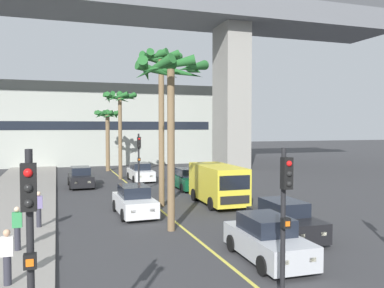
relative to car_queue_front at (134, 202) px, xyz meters
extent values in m
cube|color=#DBCC4C|center=(1.63, 5.22, -0.72)|extent=(0.14, 56.00, 0.01)
cube|color=slate|center=(1.63, 20.20, 16.36)|extent=(64.77, 8.00, 2.40)
cube|color=gray|center=(14.65, 20.20, 7.22)|extent=(2.80, 4.40, 15.88)
cube|color=#ADB2A8|center=(1.63, 31.41, 3.64)|extent=(29.03, 8.00, 8.72)
cube|color=gray|center=(1.63, 31.41, 8.60)|extent=(28.45, 7.20, 1.20)
cube|color=black|center=(1.63, 27.39, 4.07)|extent=(26.12, 0.04, 1.00)
cube|color=white|center=(0.00, -0.03, -0.14)|extent=(1.79, 4.14, 0.80)
cube|color=black|center=(0.00, 0.12, 0.54)|extent=(1.44, 2.08, 0.60)
cube|color=#F2EDCC|center=(0.51, -2.03, -0.09)|extent=(0.24, 0.09, 0.14)
cube|color=#F2EDCC|center=(-0.42, -2.05, -0.09)|extent=(0.24, 0.09, 0.14)
cylinder|color=black|center=(0.84, -1.28, -0.40)|extent=(0.23, 0.64, 0.64)
cylinder|color=black|center=(-0.78, -1.32, -0.40)|extent=(0.23, 0.64, 0.64)
cylinder|color=black|center=(0.78, 1.26, -0.40)|extent=(0.23, 0.64, 0.64)
cylinder|color=black|center=(-0.84, 1.22, -0.40)|extent=(0.23, 0.64, 0.64)
cube|color=black|center=(-2.13, 11.17, -0.14)|extent=(1.76, 4.13, 0.80)
cube|color=black|center=(-2.13, 11.32, 0.54)|extent=(1.43, 2.07, 0.60)
cube|color=#F2EDCC|center=(-1.63, 9.17, -0.09)|extent=(0.24, 0.08, 0.14)
cube|color=#F2EDCC|center=(-2.57, 9.16, -0.09)|extent=(0.24, 0.08, 0.14)
cylinder|color=black|center=(-1.31, 9.92, -0.40)|extent=(0.23, 0.64, 0.64)
cylinder|color=black|center=(-2.92, 9.89, -0.40)|extent=(0.23, 0.64, 0.64)
cylinder|color=black|center=(-1.34, 12.46, -0.40)|extent=(0.23, 0.64, 0.64)
cylinder|color=black|center=(-2.96, 12.43, -0.40)|extent=(0.23, 0.64, 0.64)
cube|color=#0C4728|center=(5.41, 7.39, -0.14)|extent=(1.73, 4.11, 0.80)
cube|color=black|center=(5.41, 7.54, 0.54)|extent=(1.41, 2.06, 0.60)
cube|color=#F2EDCC|center=(5.86, 5.38, -0.09)|extent=(0.24, 0.08, 0.14)
cube|color=#F2EDCC|center=(4.93, 5.38, -0.09)|extent=(0.24, 0.08, 0.14)
cylinder|color=black|center=(6.21, 6.11, -0.40)|extent=(0.22, 0.64, 0.64)
cylinder|color=black|center=(4.59, 6.12, -0.40)|extent=(0.22, 0.64, 0.64)
cylinder|color=black|center=(6.22, 8.66, -0.40)|extent=(0.22, 0.64, 0.64)
cylinder|color=black|center=(4.61, 8.67, -0.40)|extent=(0.22, 0.64, 0.64)
cube|color=#B7BABF|center=(3.11, -8.72, -0.14)|extent=(1.81, 4.15, 0.80)
cube|color=black|center=(3.12, -8.57, 0.54)|extent=(1.45, 2.09, 0.60)
cube|color=#F2EDCC|center=(3.52, -10.74, -0.09)|extent=(0.24, 0.09, 0.14)
cube|color=#F2EDCC|center=(2.59, -10.71, -0.09)|extent=(0.24, 0.09, 0.14)
cylinder|color=black|center=(3.88, -10.01, -0.40)|extent=(0.24, 0.65, 0.64)
cylinder|color=black|center=(2.27, -9.96, -0.40)|extent=(0.24, 0.65, 0.64)
cylinder|color=black|center=(3.96, -7.47, -0.40)|extent=(0.24, 0.65, 0.64)
cylinder|color=black|center=(2.34, -7.42, -0.40)|extent=(0.24, 0.65, 0.64)
cube|color=black|center=(5.29, -6.33, -0.14)|extent=(1.80, 4.14, 0.80)
cube|color=black|center=(5.30, -6.18, 0.54)|extent=(1.44, 2.08, 0.60)
cube|color=#F2EDCC|center=(5.71, -8.35, -0.09)|extent=(0.24, 0.09, 0.14)
cube|color=#F2EDCC|center=(4.77, -8.32, -0.09)|extent=(0.24, 0.09, 0.14)
cylinder|color=black|center=(6.07, -7.62, -0.40)|extent=(0.24, 0.65, 0.64)
cylinder|color=black|center=(4.45, -7.58, -0.40)|extent=(0.24, 0.65, 0.64)
cylinder|color=black|center=(6.13, -5.08, -0.40)|extent=(0.24, 0.65, 0.64)
cylinder|color=black|center=(4.52, -5.04, -0.40)|extent=(0.24, 0.65, 0.64)
cube|color=white|center=(2.97, 13.10, -0.14)|extent=(1.74, 4.12, 0.80)
cube|color=black|center=(2.97, 13.25, 0.54)|extent=(1.41, 2.06, 0.60)
cube|color=#F2EDCC|center=(3.46, 11.10, -0.09)|extent=(0.24, 0.08, 0.14)
cube|color=#F2EDCC|center=(2.52, 11.09, -0.09)|extent=(0.24, 0.08, 0.14)
cylinder|color=black|center=(3.79, 11.84, -0.40)|extent=(0.23, 0.64, 0.64)
cylinder|color=black|center=(2.18, 11.82, -0.40)|extent=(0.23, 0.64, 0.64)
cylinder|color=black|center=(3.77, 14.38, -0.40)|extent=(0.23, 0.64, 0.64)
cylinder|color=black|center=(2.15, 14.36, -0.40)|extent=(0.23, 0.64, 0.64)
cube|color=yellow|center=(5.29, 1.28, 0.59)|extent=(2.09, 5.23, 2.10)
cube|color=black|center=(5.25, -1.28, 0.94)|extent=(1.80, 0.11, 0.80)
cube|color=black|center=(5.25, -1.34, 0.01)|extent=(1.70, 0.09, 0.44)
cylinder|color=black|center=(6.22, -0.30, -0.34)|extent=(0.27, 0.76, 0.76)
cylinder|color=black|center=(4.32, -0.26, -0.34)|extent=(0.27, 0.76, 0.76)
cylinder|color=black|center=(6.27, 2.82, -0.34)|extent=(0.27, 0.76, 0.76)
cylinder|color=black|center=(4.37, 2.86, -0.34)|extent=(0.27, 0.76, 0.76)
cylinder|color=black|center=(-4.30, -14.12, 1.53)|extent=(0.12, 0.12, 4.20)
cube|color=black|center=(-4.30, -14.26, 3.03)|extent=(0.24, 0.20, 0.76)
sphere|color=red|center=(-4.30, -14.36, 3.27)|extent=(0.14, 0.14, 0.14)
sphere|color=black|center=(-4.30, -14.36, 3.03)|extent=(0.14, 0.14, 0.14)
sphere|color=black|center=(-4.30, -14.36, 2.79)|extent=(0.14, 0.14, 0.14)
cube|color=black|center=(-4.30, -14.24, 1.83)|extent=(0.20, 0.16, 0.24)
cube|color=orange|center=(-4.30, -14.32, 1.83)|extent=(0.12, 0.03, 0.12)
cylinder|color=black|center=(1.31, -12.66, 1.38)|extent=(0.12, 0.12, 4.20)
cube|color=black|center=(1.31, -12.80, 2.88)|extent=(0.24, 0.20, 0.76)
sphere|color=red|center=(1.31, -12.90, 3.12)|extent=(0.14, 0.14, 0.14)
sphere|color=black|center=(1.31, -12.90, 2.88)|extent=(0.14, 0.14, 0.14)
sphere|color=black|center=(1.31, -12.90, 2.64)|extent=(0.14, 0.14, 0.14)
cube|color=black|center=(1.31, -12.78, 1.68)|extent=(0.20, 0.16, 0.24)
cube|color=orange|center=(1.31, -12.86, 1.68)|extent=(0.12, 0.03, 0.12)
cylinder|color=black|center=(1.58, 6.80, 1.38)|extent=(0.12, 0.12, 4.20)
cube|color=black|center=(1.58, 6.66, 2.88)|extent=(0.24, 0.20, 0.76)
sphere|color=red|center=(1.58, 6.56, 3.12)|extent=(0.14, 0.14, 0.14)
sphere|color=black|center=(1.58, 6.56, 2.88)|extent=(0.14, 0.14, 0.14)
sphere|color=black|center=(1.58, 6.56, 2.64)|extent=(0.14, 0.14, 0.14)
cube|color=black|center=(1.58, 6.68, 1.68)|extent=(0.20, 0.16, 0.24)
cube|color=orange|center=(1.58, 6.60, 1.68)|extent=(0.12, 0.03, 0.12)
cylinder|color=brown|center=(0.99, -3.75, 2.95)|extent=(0.33, 0.33, 7.35)
sphere|color=#236028|center=(0.99, -3.75, 6.78)|extent=(0.60, 0.60, 0.60)
cone|color=#236028|center=(2.09, -3.87, 6.52)|extent=(0.69, 2.30, 0.93)
cone|color=#236028|center=(1.72, -2.90, 6.52)|extent=(2.00, 1.82, 0.94)
cone|color=#236028|center=(0.67, -2.68, 6.55)|extent=(2.30, 1.08, 0.87)
cone|color=#236028|center=(-0.06, -3.38, 6.45)|extent=(1.15, 2.28, 1.04)
cone|color=#236028|center=(0.06, -4.35, 6.44)|extent=(1.60, 2.13, 1.07)
cone|color=#236028|center=(0.62, -4.79, 6.54)|extent=(2.28, 1.17, 0.90)
cone|color=#236028|center=(1.71, -4.59, 6.53)|extent=(2.01, 1.81, 0.91)
cylinder|color=brown|center=(1.51, 14.93, 2.97)|extent=(0.33, 0.33, 7.39)
sphere|color=#236028|center=(1.51, 14.93, 6.82)|extent=(0.60, 0.60, 0.60)
cone|color=#236028|center=(2.50, 15.02, 6.58)|extent=(0.63, 2.08, 0.89)
cone|color=#236028|center=(2.34, 15.47, 6.61)|extent=(1.49, 1.96, 0.85)
cone|color=#236028|center=(1.53, 15.93, 6.51)|extent=(2.06, 0.50, 1.00)
cone|color=#236028|center=(1.07, 15.83, 6.59)|extent=(2.04, 1.29, 0.88)
cone|color=#236028|center=(0.53, 15.16, 6.46)|extent=(0.90, 2.08, 1.09)
cone|color=#236028|center=(0.53, 14.70, 6.57)|extent=(0.89, 2.10, 0.90)
cone|color=#236028|center=(1.12, 14.00, 6.51)|extent=(2.05, 1.20, 1.01)
cone|color=#236028|center=(1.80, 13.97, 6.47)|extent=(2.08, 1.03, 1.07)
cone|color=#236028|center=(2.34, 14.38, 6.56)|extent=(1.49, 1.95, 0.92)
cylinder|color=brown|center=(1.23, 21.87, 2.29)|extent=(0.43, 0.43, 6.03)
sphere|color=#236028|center=(1.23, 21.87, 5.46)|extent=(0.60, 0.60, 0.60)
cone|color=#236028|center=(2.12, 21.85, 5.12)|extent=(0.49, 1.83, 1.05)
cone|color=#236028|center=(1.94, 22.40, 5.28)|extent=(1.44, 1.73, 0.78)
cone|color=#236028|center=(1.37, 22.75, 5.20)|extent=(1.88, 0.73, 0.91)
cone|color=#236028|center=(0.72, 22.61, 5.19)|extent=(1.76, 1.40, 0.94)
cone|color=#236028|center=(0.36, 22.06, 5.23)|extent=(0.81, 1.88, 0.87)
cone|color=#236028|center=(0.43, 21.47, 5.17)|extent=(1.22, 1.83, 0.97)
cone|color=#236028|center=(0.83, 21.08, 5.26)|extent=(1.84, 1.21, 0.81)
cone|color=#236028|center=(1.45, 21.01, 5.14)|extent=(1.88, 0.88, 1.01)
cone|color=#236028|center=(1.98, 21.40, 5.25)|extent=(1.35, 1.78, 0.83)
cylinder|color=brown|center=(1.96, 1.78, 3.64)|extent=(0.33, 0.33, 8.72)
sphere|color=#236028|center=(1.96, 1.78, 8.15)|extent=(0.60, 0.60, 0.60)
cone|color=#236028|center=(2.76, 1.76, 7.91)|extent=(0.49, 1.68, 0.87)
cone|color=#236028|center=(2.53, 2.34, 7.84)|extent=(1.47, 1.50, 0.98)
cone|color=#236028|center=(1.92, 2.59, 7.92)|extent=(1.68, 0.51, 0.87)
cone|color=#236028|center=(1.47, 2.43, 7.96)|extent=(1.60, 1.35, 0.80)
cone|color=#236028|center=(1.15, 1.79, 7.93)|extent=(0.45, 1.67, 0.84)
cone|color=#236028|center=(1.43, 1.18, 7.94)|extent=(1.54, 1.43, 0.82)
cone|color=#236028|center=(2.00, 0.98, 7.91)|extent=(1.69, 0.53, 0.88)
cone|color=#236028|center=(2.56, 1.26, 7.88)|extent=(1.43, 1.54, 0.93)
cylinder|color=#2D2D38|center=(-5.28, -5.17, -0.15)|extent=(0.22, 0.22, 0.85)
cube|color=#338C4C|center=(-5.28, -5.17, 0.56)|extent=(0.34, 0.22, 0.56)
sphere|color=beige|center=(-5.28, -5.17, 0.95)|extent=(0.20, 0.20, 0.20)
cylinder|color=#2D2D38|center=(-4.68, -1.75, -0.15)|extent=(0.22, 0.22, 0.85)
cube|color=slate|center=(-4.68, -1.75, 0.56)|extent=(0.34, 0.22, 0.56)
sphere|color=beige|center=(-4.68, -1.75, 0.95)|extent=(0.20, 0.20, 0.20)
cylinder|color=#2D2D38|center=(-5.26, -8.61, -0.15)|extent=(0.22, 0.22, 0.85)
cube|color=white|center=(-5.26, -8.61, 0.56)|extent=(0.34, 0.22, 0.56)
sphere|color=tan|center=(-5.26, -8.61, 0.95)|extent=(0.20, 0.20, 0.20)
camera|label=1|loc=(-3.86, -21.13, 4.00)|focal=37.74mm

